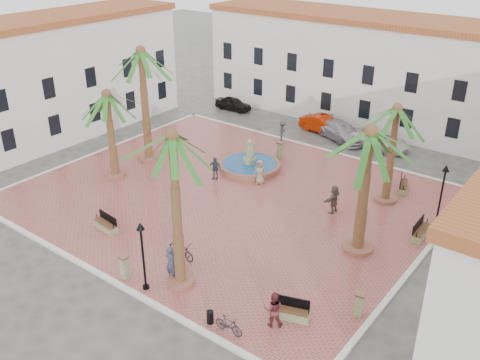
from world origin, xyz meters
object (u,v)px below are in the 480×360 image
(bicycle_b, at_px, (229,325))
(pedestrian_north, at_px, (283,131))
(lamppost_e, at_px, (443,184))
(pedestrian_fountain_b, at_px, (215,168))
(fountain, at_px, (250,164))
(car_white, at_px, (379,140))
(palm_ne, at_px, (396,120))
(pedestrian_fountain_a, at_px, (260,172))
(car_red, at_px, (324,125))
(bench_ne, at_px, (403,186))
(palm_nw, at_px, (142,63))
(car_black, at_px, (233,104))
(cyclist_a, at_px, (171,263))
(car_silver, at_px, (341,131))
(cyclist_b, at_px, (273,309))
(bicycle_a, at_px, (181,250))
(pedestrian_east, at_px, (334,199))
(palm_s, at_px, (173,152))
(litter_bin, at_px, (210,317))
(bench_e, at_px, (421,232))
(lamppost_s, at_px, (142,245))
(bench_s, at_px, (106,225))
(palm_e, at_px, (369,147))
(bollard_e, at_px, (359,304))
(bollard_se, at_px, (125,266))
(bollard_n, at_px, (280,150))
(palm_sw, at_px, (108,105))

(bicycle_b, height_order, pedestrian_north, pedestrian_north)
(lamppost_e, distance_m, pedestrian_fountain_b, 15.25)
(fountain, distance_m, car_white, 11.47)
(palm_ne, distance_m, pedestrian_fountain_a, 9.82)
(car_red, bearing_deg, bench_ne, -116.23)
(palm_nw, bearing_deg, car_black, 99.97)
(cyclist_a, height_order, car_silver, cyclist_a)
(car_white, bearing_deg, cyclist_b, -163.05)
(pedestrian_north, bearing_deg, bicycle_a, 177.28)
(cyclist_a, bearing_deg, lamppost_e, -125.25)
(pedestrian_north, bearing_deg, pedestrian_fountain_b, 162.37)
(pedestrian_east, height_order, car_silver, pedestrian_east)
(palm_s, xyz_separation_m, cyclist_a, (-0.61, 0.01, -6.28))
(litter_bin, bearing_deg, bench_e, 69.19)
(lamppost_s, distance_m, lamppost_e, 17.97)
(bench_s, bearing_deg, bench_ne, 59.26)
(lamppost_e, relative_size, cyclist_a, 2.00)
(palm_e, height_order, bench_s, palm_e)
(lamppost_s, relative_size, pedestrian_fountain_b, 2.28)
(cyclist_b, relative_size, car_black, 0.49)
(palm_s, xyz_separation_m, palm_e, (5.82, 8.29, -1.02))
(palm_ne, height_order, bench_ne, palm_ne)
(bench_e, height_order, pedestrian_fountain_b, pedestrian_fountain_b)
(palm_nw, distance_m, car_black, 15.56)
(litter_bin, height_order, car_black, car_black)
(palm_s, distance_m, cyclist_a, 6.31)
(palm_nw, distance_m, bench_e, 22.15)
(car_silver, bearing_deg, bollard_e, -126.64)
(bench_s, xyz_separation_m, litter_bin, (10.31, -2.52, 0.04))
(bollard_se, height_order, bicycle_a, bollard_se)
(fountain, height_order, palm_s, palm_s)
(lamppost_e, height_order, pedestrian_east, lamppost_e)
(litter_bin, bearing_deg, bollard_n, 113.99)
(palm_ne, distance_m, bicycle_b, 16.97)
(lamppost_s, relative_size, car_white, 0.77)
(bench_e, distance_m, car_silver, 15.88)
(car_white, bearing_deg, bollard_n, 148.39)
(bench_e, distance_m, litter_bin, 14.07)
(cyclist_a, relative_size, cyclist_b, 1.09)
(bollard_se, xyz_separation_m, litter_bin, (5.75, 0.00, -0.36))
(car_silver, relative_size, car_white, 1.03)
(fountain, bearing_deg, bicycle_a, -71.30)
(bench_s, relative_size, bench_e, 0.96)
(bollard_se, distance_m, car_silver, 24.47)
(palm_sw, relative_size, bench_s, 3.37)
(bollard_n, bearing_deg, cyclist_b, -57.42)
(palm_s, bearing_deg, fountain, 112.27)
(bench_e, relative_size, car_red, 0.44)
(bench_s, height_order, bench_ne, bench_ne)
(palm_nw, bearing_deg, car_silver, 53.11)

